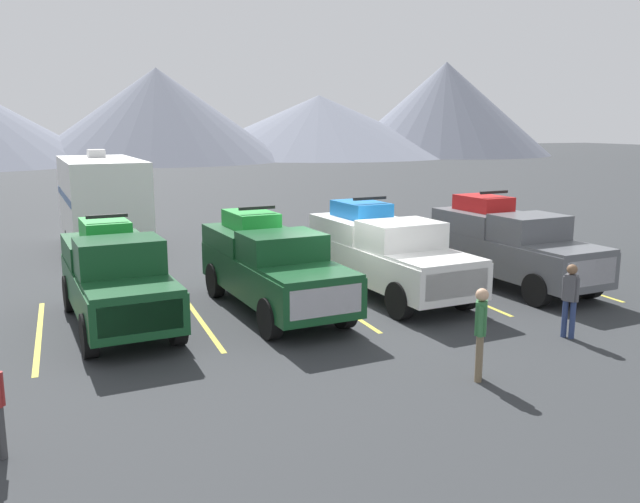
{
  "coord_description": "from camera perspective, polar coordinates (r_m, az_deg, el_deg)",
  "views": [
    {
      "loc": [
        -6.41,
        -14.74,
        4.61
      ],
      "look_at": [
        0.0,
        1.61,
        1.2
      ],
      "focal_mm": 36.74,
      "sensor_mm": 36.0,
      "label": 1
    }
  ],
  "objects": [
    {
      "name": "ground_plane",
      "position": [
        16.72,
        2.02,
        -5.02
      ],
      "size": [
        240.0,
        240.0,
        0.0
      ],
      "primitive_type": "plane",
      "color": "#2D3033"
    },
    {
      "name": "pickup_truck_a",
      "position": [
        15.91,
        -17.38,
        -2.03
      ],
      "size": [
        2.43,
        5.56,
        2.5
      ],
      "color": "#144723",
      "rests_on": "ground"
    },
    {
      "name": "pickup_truck_b",
      "position": [
        16.51,
        -4.36,
        -1.08
      ],
      "size": [
        2.5,
        6.0,
        2.53
      ],
      "color": "#144723",
      "rests_on": "ground"
    },
    {
      "name": "pickup_truck_c",
      "position": [
        18.04,
        5.66,
        0.05
      ],
      "size": [
        2.61,
        6.05,
        2.61
      ],
      "color": "white",
      "rests_on": "ground"
    },
    {
      "name": "pickup_truck_d",
      "position": [
        19.71,
        16.19,
        0.63
      ],
      "size": [
        2.49,
        5.61,
        2.69
      ],
      "color": "#595B60",
      "rests_on": "ground"
    },
    {
      "name": "lot_stripe_a",
      "position": [
        16.05,
        -23.28,
        -6.62
      ],
      "size": [
        0.12,
        5.5,
        0.01
      ],
      "primitive_type": "cube",
      "color": "gold",
      "rests_on": "ground"
    },
    {
      "name": "lot_stripe_b",
      "position": [
        16.28,
        -10.56,
        -5.64
      ],
      "size": [
        0.12,
        5.5,
        0.01
      ],
      "primitive_type": "cube",
      "color": "gold",
      "rests_on": "ground"
    },
    {
      "name": "lot_stripe_c",
      "position": [
        17.26,
        1.21,
        -4.49
      ],
      "size": [
        0.12,
        5.5,
        0.01
      ],
      "primitive_type": "cube",
      "color": "gold",
      "rests_on": "ground"
    },
    {
      "name": "lot_stripe_d",
      "position": [
        18.89,
        11.31,
        -3.35
      ],
      "size": [
        0.12,
        5.5,
        0.01
      ],
      "primitive_type": "cube",
      "color": "gold",
      "rests_on": "ground"
    },
    {
      "name": "lot_stripe_e",
      "position": [
        21.0,
        19.57,
        -2.33
      ],
      "size": [
        0.12,
        5.5,
        0.01
      ],
      "primitive_type": "cube",
      "color": "gold",
      "rests_on": "ground"
    },
    {
      "name": "camper_trailer_a",
      "position": [
        25.24,
        -18.46,
        4.38
      ],
      "size": [
        2.97,
        7.68,
        3.7
      ],
      "color": "white",
      "rests_on": "ground"
    },
    {
      "name": "person_a",
      "position": [
        15.27,
        20.96,
        -3.62
      ],
      "size": [
        0.29,
        0.33,
        1.65
      ],
      "color": "navy",
      "rests_on": "ground"
    },
    {
      "name": "person_b",
      "position": [
        12.27,
        13.82,
        -6.47
      ],
      "size": [
        0.32,
        0.32,
        1.73
      ],
      "color": "#726047",
      "rests_on": "ground"
    },
    {
      "name": "mountain_ridge",
      "position": [
        92.25,
        -13.77,
        11.22
      ],
      "size": [
        131.0,
        45.31,
        14.13
      ],
      "color": "slate",
      "rests_on": "ground"
    }
  ]
}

